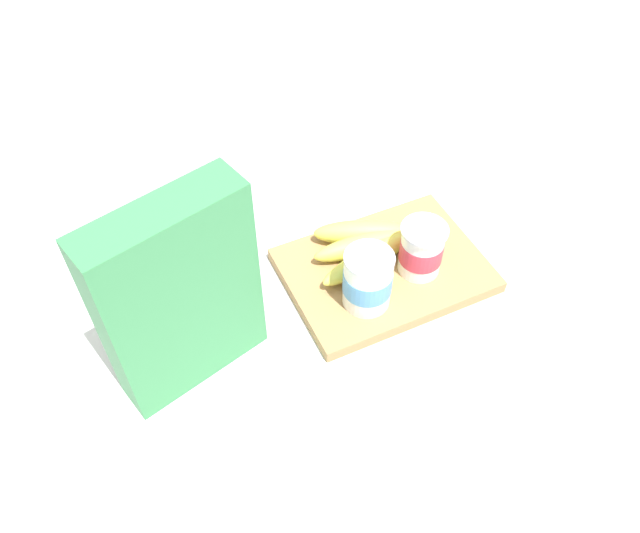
{
  "coord_description": "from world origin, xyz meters",
  "views": [
    {
      "loc": [
        0.35,
        0.53,
        0.74
      ],
      "look_at": [
        0.11,
        0.0,
        0.07
      ],
      "focal_mm": 36.14,
      "sensor_mm": 36.0,
      "label": 1
    }
  ],
  "objects": [
    {
      "name": "ground_plane",
      "position": [
        0.0,
        0.0,
        0.0
      ],
      "size": [
        2.4,
        2.4,
        0.0
      ],
      "primitive_type": "plane",
      "color": "silver"
    },
    {
      "name": "cutting_board",
      "position": [
        0.0,
        0.0,
        0.01
      ],
      "size": [
        0.29,
        0.21,
        0.02
      ],
      "primitive_type": "cube",
      "color": "#A37A4C",
      "rests_on": "ground_plane"
    },
    {
      "name": "cereal_box",
      "position": [
        0.3,
        0.03,
        0.14
      ],
      "size": [
        0.2,
        0.11,
        0.28
      ],
      "primitive_type": "cube",
      "rotation": [
        0.0,
        0.0,
        0.26
      ],
      "color": "#38844C",
      "rests_on": "ground_plane"
    },
    {
      "name": "yogurt_cup_front",
      "position": [
        -0.04,
        0.02,
        0.06
      ],
      "size": [
        0.07,
        0.07,
        0.08
      ],
      "color": "white",
      "rests_on": "cutting_board"
    },
    {
      "name": "yogurt_cup_back",
      "position": [
        0.06,
        0.05,
        0.06
      ],
      "size": [
        0.07,
        0.07,
        0.09
      ],
      "color": "white",
      "rests_on": "cutting_board"
    },
    {
      "name": "banana_bunch",
      "position": [
        0.01,
        -0.04,
        0.04
      ],
      "size": [
        0.18,
        0.13,
        0.04
      ],
      "color": "#E6E051",
      "rests_on": "cutting_board"
    }
  ]
}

